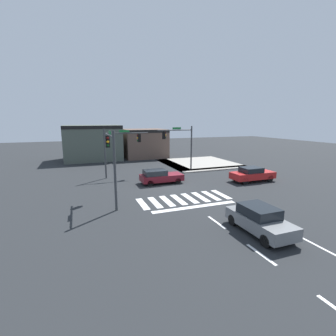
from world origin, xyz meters
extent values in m
plane|color=#232628|center=(0.00, 0.00, 0.00)|extent=(120.00, 120.00, 0.00)
cube|color=silver|center=(-3.53, -4.50, 0.00)|extent=(0.51, 2.74, 0.01)
cube|color=silver|center=(-2.52, -4.50, 0.00)|extent=(0.51, 2.74, 0.01)
cube|color=silver|center=(-1.51, -4.50, 0.00)|extent=(0.51, 2.74, 0.01)
cube|color=silver|center=(-0.50, -4.50, 0.00)|extent=(0.51, 2.74, 0.01)
cube|color=silver|center=(0.50, -4.50, 0.00)|extent=(0.51, 2.74, 0.01)
cube|color=silver|center=(1.51, -4.50, 0.00)|extent=(0.51, 2.74, 0.01)
cube|color=silver|center=(2.52, -4.50, 0.00)|extent=(0.51, 2.74, 0.01)
cube|color=silver|center=(3.53, -4.50, 0.00)|extent=(0.51, 2.74, 0.01)
cube|color=white|center=(0.00, -6.50, 0.00)|extent=(6.80, 0.50, 0.01)
cube|color=white|center=(0.00, -9.50, 0.00)|extent=(0.16, 2.00, 0.01)
cube|color=white|center=(0.00, -13.50, 0.00)|extent=(0.16, 2.00, 0.01)
cylinder|color=yellow|center=(2.07, -8.99, 0.00)|extent=(1.05, 1.05, 0.01)
cylinder|color=white|center=(1.83, -8.99, 0.01)|extent=(0.17, 0.17, 0.00)
cylinder|color=white|center=(2.30, -8.99, 0.01)|extent=(0.17, 0.17, 0.00)
cube|color=white|center=(2.07, -8.99, 0.01)|extent=(0.47, 0.04, 0.00)
cube|color=#9E998E|center=(9.00, 5.20, 0.07)|extent=(10.00, 1.60, 0.15)
cube|color=#9E998E|center=(4.80, 10.00, 0.07)|extent=(1.60, 10.00, 0.15)
cube|color=#9E998E|center=(9.00, 10.00, 0.07)|extent=(10.00, 10.00, 0.15)
cube|color=#4C564C|center=(-5.60, 19.38, 2.79)|extent=(8.80, 6.76, 5.58)
cube|color=black|center=(-5.60, 16.20, 5.33)|extent=(8.80, 0.50, 0.50)
cube|color=brown|center=(3.02, 19.27, 2.43)|extent=(7.03, 6.55, 4.86)
cube|color=black|center=(3.02, 16.20, 4.61)|extent=(7.03, 0.50, 0.50)
cylinder|color=#383A3D|center=(-5.17, 5.19, 2.74)|extent=(0.18, 0.18, 5.47)
cylinder|color=#383A3D|center=(-2.73, 5.19, 4.96)|extent=(4.90, 0.12, 0.12)
cube|color=black|center=(-1.30, 5.19, 4.38)|extent=(0.32, 0.32, 0.95)
sphere|color=#470A0A|center=(-1.47, 5.19, 4.68)|extent=(0.22, 0.22, 0.22)
sphere|color=orange|center=(-1.47, 5.19, 4.38)|extent=(0.22, 0.22, 0.22)
sphere|color=#0C3814|center=(-1.47, 5.19, 4.09)|extent=(0.22, 0.22, 0.22)
cube|color=#197233|center=(-2.97, 5.19, 5.18)|extent=(1.10, 0.03, 0.24)
cylinder|color=#383A3D|center=(-5.62, -5.16, 2.85)|extent=(0.18, 0.18, 5.70)
cylinder|color=#383A3D|center=(-5.62, -3.02, 5.23)|extent=(0.12, 4.27, 0.12)
cube|color=black|center=(-5.62, -1.65, 4.65)|extent=(0.32, 0.32, 0.95)
sphere|color=#470A0A|center=(-5.62, -1.82, 4.95)|extent=(0.22, 0.22, 0.22)
sphere|color=orange|center=(-5.62, -1.82, 4.65)|extent=(0.22, 0.22, 0.22)
sphere|color=#0C3814|center=(-5.62, -1.82, 4.36)|extent=(0.22, 0.22, 0.22)
cube|color=#197233|center=(-5.62, -3.23, 5.45)|extent=(0.03, 1.10, 0.24)
cylinder|color=#383A3D|center=(5.59, 5.79, 2.83)|extent=(0.18, 0.18, 5.66)
cylinder|color=#383A3D|center=(3.34, 5.79, 5.18)|extent=(4.49, 0.12, 0.12)
cube|color=black|center=(1.89, 5.79, 4.61)|extent=(0.32, 0.32, 0.95)
sphere|color=#470A0A|center=(2.06, 5.79, 4.90)|extent=(0.22, 0.22, 0.22)
sphere|color=orange|center=(2.06, 5.79, 4.61)|extent=(0.22, 0.22, 0.22)
sphere|color=#0C3814|center=(2.06, 5.79, 4.31)|extent=(0.22, 0.22, 0.22)
cube|color=#197233|center=(3.57, 5.79, 5.40)|extent=(1.10, 0.03, 0.24)
cube|color=slate|center=(1.50, -11.63, 0.65)|extent=(1.83, 4.17, 0.69)
cube|color=black|center=(1.50, -11.49, 1.28)|extent=(1.61, 2.10, 0.57)
cylinder|color=black|center=(0.69, -10.21, 0.34)|extent=(0.22, 0.68, 0.68)
cylinder|color=black|center=(2.31, -10.21, 0.34)|extent=(0.22, 0.68, 0.68)
cylinder|color=black|center=(0.69, -13.04, 0.34)|extent=(0.22, 0.68, 0.68)
cylinder|color=black|center=(2.31, -13.04, 0.34)|extent=(0.22, 0.68, 0.68)
cube|color=maroon|center=(-0.06, 1.02, 0.59)|extent=(4.30, 1.88, 0.63)
cube|color=black|center=(-0.77, 1.02, 1.16)|extent=(2.23, 1.65, 0.52)
cylinder|color=black|center=(1.40, 1.85, 0.30)|extent=(0.61, 0.22, 0.61)
cylinder|color=black|center=(1.40, 0.19, 0.30)|extent=(0.61, 0.22, 0.61)
cylinder|color=black|center=(-1.52, 1.85, 0.30)|extent=(0.61, 0.22, 0.61)
cylinder|color=black|center=(-1.52, 0.19, 0.30)|extent=(0.61, 0.22, 0.61)
cube|color=red|center=(9.20, -1.64, 0.66)|extent=(4.64, 1.88, 0.69)
cube|color=black|center=(8.97, -1.64, 1.26)|extent=(2.06, 1.65, 0.51)
cylinder|color=black|center=(7.62, -2.47, 0.36)|extent=(0.72, 0.22, 0.72)
cylinder|color=black|center=(7.62, -0.81, 0.36)|extent=(0.72, 0.22, 0.72)
cylinder|color=black|center=(10.78, -2.47, 0.36)|extent=(0.72, 0.22, 0.72)
cylinder|color=black|center=(10.78, -0.81, 0.36)|extent=(0.72, 0.22, 0.72)
camera|label=1|loc=(-7.96, -21.95, 6.36)|focal=25.97mm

